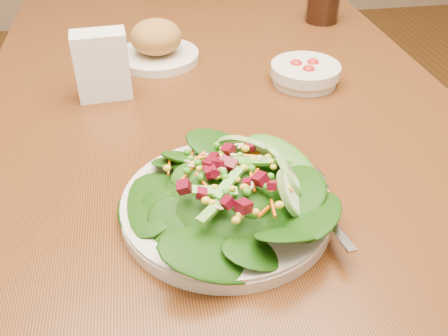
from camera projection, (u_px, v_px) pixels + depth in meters
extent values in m
cube|color=brown|center=(218.00, 109.00, 0.95)|extent=(0.90, 1.40, 0.04)
cylinder|color=#3C2008|center=(70.00, 123.00, 1.63)|extent=(0.07, 0.07, 0.71)
cylinder|color=#3C2008|center=(300.00, 104.00, 1.73)|extent=(0.07, 0.07, 0.71)
cube|color=#3C2008|center=(203.00, 45.00, 1.98)|extent=(0.46, 0.46, 0.04)
cylinder|color=#3C2008|center=(242.00, 75.00, 2.26)|extent=(0.04, 0.04, 0.40)
cylinder|color=#3C2008|center=(164.00, 77.00, 2.25)|extent=(0.04, 0.04, 0.40)
cylinder|color=#3C2008|center=(249.00, 114.00, 1.98)|extent=(0.04, 0.04, 0.40)
cylinder|color=#3C2008|center=(160.00, 117.00, 1.96)|extent=(0.04, 0.04, 0.40)
cylinder|color=silver|center=(226.00, 207.00, 0.68)|extent=(0.29, 0.29, 0.02)
ellipsoid|color=#0D3A05|center=(227.00, 190.00, 0.66)|extent=(0.19, 0.19, 0.04)
cube|color=silver|center=(320.00, 204.00, 0.66)|extent=(0.05, 0.18, 0.01)
cylinder|color=silver|center=(158.00, 57.00, 1.08)|extent=(0.18, 0.18, 0.02)
ellipsoid|color=#9E6A3A|center=(156.00, 37.00, 1.05)|extent=(0.11, 0.11, 0.07)
cylinder|color=silver|center=(305.00, 73.00, 0.99)|extent=(0.14, 0.14, 0.04)
sphere|color=red|center=(312.00, 65.00, 0.99)|extent=(0.03, 0.03, 0.03)
sphere|color=red|center=(296.00, 66.00, 0.98)|extent=(0.03, 0.03, 0.03)
sphere|color=red|center=(308.00, 72.00, 0.96)|extent=(0.03, 0.03, 0.03)
cylinder|color=black|center=(323.00, 6.00, 1.25)|extent=(0.08, 0.08, 0.08)
cube|color=white|center=(102.00, 65.00, 0.91)|extent=(0.10, 0.06, 0.13)
cube|color=white|center=(101.00, 60.00, 0.91)|extent=(0.09, 0.05, 0.11)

